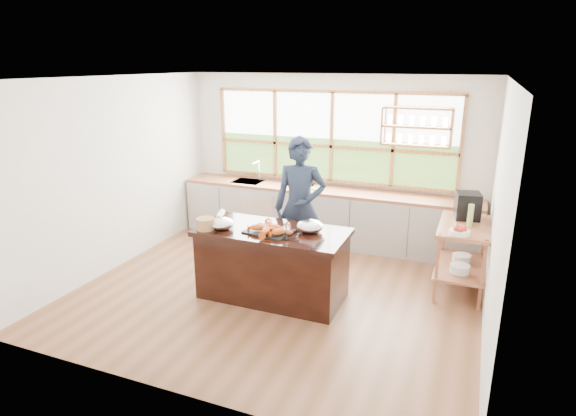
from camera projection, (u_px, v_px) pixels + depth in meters
The scene contains 18 objects.
ground_plane at pixel (279, 289), 6.34m from camera, with size 5.00×5.00×0.00m, color brown.
room_shell at pixel (295, 152), 6.27m from camera, with size 5.02×4.52×2.71m.
back_counter at pixel (324, 215), 7.93m from camera, with size 4.90×0.63×0.90m.
right_shelf_unit at pixel (463, 247), 6.17m from camera, with size 0.62×1.10×0.90m.
island at pixel (273, 263), 6.03m from camera, with size 1.85×0.90×0.90m.
cook at pixel (300, 208), 6.56m from camera, with size 0.71×0.46×1.94m, color #1B253A.
potted_plant at pixel (312, 179), 7.91m from camera, with size 0.13×0.09×0.24m, color slate.
cutting_board at pixel (307, 187), 7.91m from camera, with size 0.40×0.30×0.01m, color #73C44A.
espresso_machine at pixel (468, 206), 6.29m from camera, with size 0.30×0.32×0.35m, color black.
wine_bottle at pixel (470, 216), 5.98m from camera, with size 0.07×0.07×0.29m, color #99B95B.
fruit_bowl at pixel (460, 231), 5.74m from camera, with size 0.24×0.24×0.11m.
slate_board at pixel (269, 231), 5.82m from camera, with size 0.55×0.40×0.02m, color black.
lobster_pile at pixel (270, 229), 5.77m from camera, with size 0.52×0.48×0.08m.
mixing_bowl_left at pixel (221, 224), 5.93m from camera, with size 0.31×0.31×0.15m, color silver.
mixing_bowl_right at pixel (310, 226), 5.82m from camera, with size 0.32×0.32×0.16m, color silver.
wine_glass at pixel (287, 227), 5.52m from camera, with size 0.08×0.08×0.22m.
wicker_basket at pixel (205, 224), 5.90m from camera, with size 0.23×0.23×0.14m, color #BC7F51.
parchment_roll at pixel (220, 215), 6.34m from camera, with size 0.08×0.08×0.30m, color white.
Camera 1 is at (2.26, -5.29, 2.88)m, focal length 30.00 mm.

